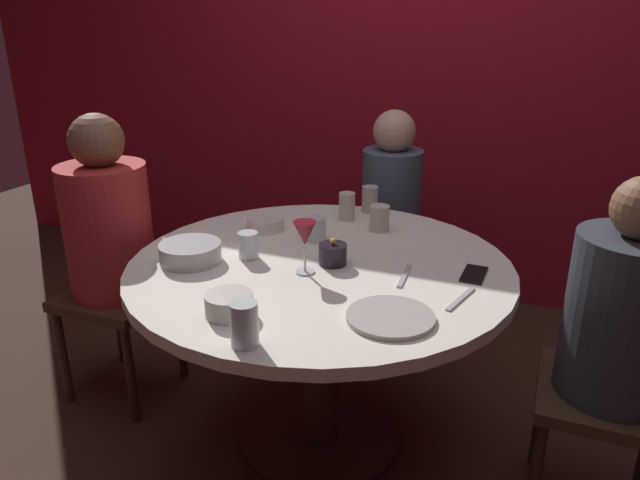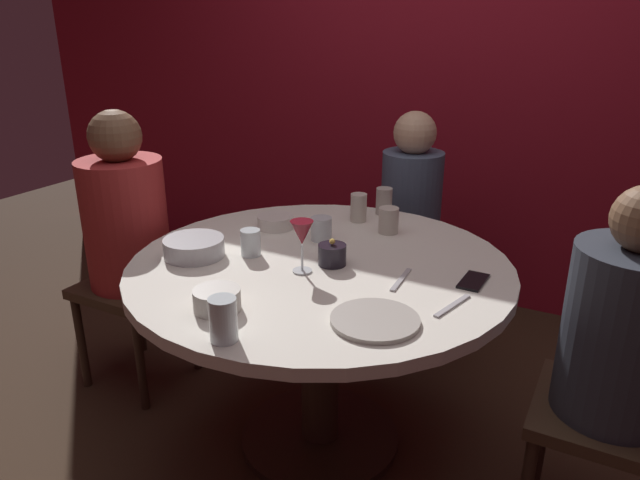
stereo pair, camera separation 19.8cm
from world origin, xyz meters
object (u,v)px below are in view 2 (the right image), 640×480
object	(u,v)px
dining_table	(320,303)
dinner_plate	(375,320)
bowl_small_white	(217,300)
cup_by_right_diner	(321,229)
seated_diner_back	(411,203)
candle_holder	(332,254)
seated_diner_left	(126,223)
cup_far_edge	(251,243)
cup_center_front	(384,201)
bowl_salad_center	(275,222)
cup_beside_wine	(359,208)
cell_phone	(473,281)
seated_diner_right	(622,338)
bowl_serving_large	(194,247)
cup_by_left_diner	(223,320)
wine_glass	(302,235)
cup_near_candle	(389,220)

from	to	relation	value
dining_table	dinner_plate	world-z (taller)	dinner_plate
bowl_small_white	cup_by_right_diner	bearing A→B (deg)	90.04
seated_diner_back	candle_holder	bearing A→B (deg)	2.92
seated_diner_left	cup_far_edge	world-z (taller)	seated_diner_left
dinner_plate	cup_center_front	world-z (taller)	cup_center_front
seated_diner_left	bowl_small_white	distance (m)	0.92
bowl_small_white	cup_by_right_diner	xyz separation A→B (m)	(-0.00, 0.63, 0.01)
dining_table	bowl_salad_center	size ratio (longest dim) A/B	9.13
dinner_plate	cup_by_right_diner	world-z (taller)	cup_by_right_diner
cup_center_front	cup_beside_wine	distance (m)	0.15
dining_table	cell_phone	distance (m)	0.54
seated_diner_right	bowl_serving_large	world-z (taller)	seated_diner_right
dining_table	bowl_small_white	distance (m)	0.49
bowl_small_white	cup_far_edge	size ratio (longest dim) A/B	1.46
bowl_salad_center	dining_table	bearing A→B (deg)	-35.04
bowl_salad_center	cup_by_left_diner	world-z (taller)	cup_by_left_diner
wine_glass	cup_by_right_diner	bearing A→B (deg)	105.98
bowl_salad_center	cup_center_front	xyz separation A→B (m)	(0.31, 0.36, 0.03)
dining_table	cup_by_left_diner	bearing A→B (deg)	-87.48
dining_table	seated_diner_right	bearing A→B (deg)	0.00
bowl_serving_large	cup_by_right_diner	world-z (taller)	cup_by_right_diner
dining_table	bowl_serving_large	world-z (taller)	bowl_serving_large
cup_center_front	bowl_serving_large	bearing A→B (deg)	-118.44
cup_by_left_diner	seated_diner_right	bearing A→B (deg)	32.10
seated_diner_back	cup_near_candle	xyz separation A→B (m)	(0.10, -0.53, 0.09)
cup_by_right_diner	cup_near_candle	bearing A→B (deg)	45.39
bowl_serving_large	cup_far_edge	bearing A→B (deg)	30.57
bowl_salad_center	cup_by_left_diner	size ratio (longest dim) A/B	1.20
wine_glass	bowl_serving_large	xyz separation A→B (m)	(-0.40, -0.06, -0.10)
bowl_salad_center	cup_far_edge	distance (m)	0.29
cup_by_left_diner	seated_diner_back	bearing A→B (deg)	90.97
seated_diner_left	cup_far_edge	size ratio (longest dim) A/B	12.82
candle_holder	bowl_serving_large	distance (m)	0.49
seated_diner_left	dinner_plate	world-z (taller)	seated_diner_left
seated_diner_right	cup_beside_wine	distance (m)	1.11
dining_table	dinner_plate	size ratio (longest dim) A/B	5.27
dinner_plate	cup_by_left_diner	xyz separation A→B (m)	(-0.31, -0.27, 0.05)
seated_diner_left	cup_near_candle	distance (m)	1.07
dinner_plate	seated_diner_right	bearing A→B (deg)	26.60
candle_holder	seated_diner_right	bearing A→B (deg)	-0.11
cup_by_right_diner	cell_phone	bearing A→B (deg)	-9.99
cup_near_candle	cup_by_right_diner	size ratio (longest dim) A/B	1.13
cup_far_edge	cup_by_right_diner	bearing A→B (deg)	59.14
dining_table	cell_phone	bearing A→B (deg)	9.36
cup_by_left_diner	cup_beside_wine	bearing A→B (deg)	94.98
seated_diner_right	candle_holder	world-z (taller)	seated_diner_right
cup_by_right_diner	cup_beside_wine	xyz separation A→B (m)	(0.03, 0.26, 0.01)
bowl_salad_center	cup_by_right_diner	world-z (taller)	cup_by_right_diner
dinner_plate	cell_phone	world-z (taller)	dinner_plate
cell_phone	cup_beside_wine	xyz separation A→B (m)	(-0.57, 0.37, 0.05)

